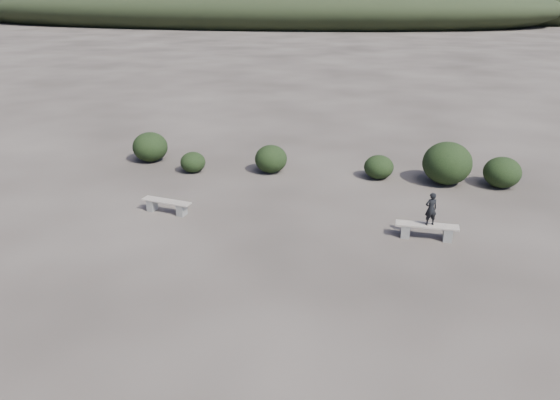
# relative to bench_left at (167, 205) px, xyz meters

# --- Properties ---
(ground) EXTENTS (1200.00, 1200.00, 0.00)m
(ground) POSITION_rel_bench_left_xyz_m (4.66, -4.40, -0.26)
(ground) COLOR #2B2521
(ground) RESTS_ON ground
(bench_left) EXTENTS (1.72, 0.66, 0.42)m
(bench_left) POSITION_rel_bench_left_xyz_m (0.00, 0.00, 0.00)
(bench_left) COLOR slate
(bench_left) RESTS_ON ground
(bench_right) EXTENTS (1.80, 0.42, 0.45)m
(bench_right) POSITION_rel_bench_left_xyz_m (8.18, -0.37, 0.02)
(bench_right) COLOR slate
(bench_right) RESTS_ON ground
(seated_person) EXTENTS (0.42, 0.36, 0.99)m
(seated_person) POSITION_rel_bench_left_xyz_m (8.23, -0.37, 0.69)
(seated_person) COLOR black
(seated_person) RESTS_ON bench_right
(shrub_a) EXTENTS (0.98, 0.98, 0.80)m
(shrub_a) POSITION_rel_bench_left_xyz_m (-0.53, 4.07, 0.15)
(shrub_a) COLOR black
(shrub_a) RESTS_ON ground
(shrub_b) EXTENTS (1.27, 1.27, 1.09)m
(shrub_b) POSITION_rel_bench_left_xyz_m (2.49, 4.63, 0.29)
(shrub_b) COLOR black
(shrub_b) RESTS_ON ground
(shrub_c) EXTENTS (1.12, 1.12, 0.90)m
(shrub_c) POSITION_rel_bench_left_xyz_m (6.66, 4.71, 0.19)
(shrub_c) COLOR black
(shrub_c) RESTS_ON ground
(shrub_d) EXTENTS (1.80, 1.80, 1.57)m
(shrub_d) POSITION_rel_bench_left_xyz_m (9.13, 4.61, 0.53)
(shrub_d) COLOR black
(shrub_d) RESTS_ON ground
(shrub_e) EXTENTS (1.34, 1.34, 1.12)m
(shrub_e) POSITION_rel_bench_left_xyz_m (11.08, 4.60, 0.30)
(shrub_e) COLOR black
(shrub_e) RESTS_ON ground
(shrub_f) EXTENTS (1.44, 1.44, 1.22)m
(shrub_f) POSITION_rel_bench_left_xyz_m (-2.74, 5.08, 0.35)
(shrub_f) COLOR black
(shrub_f) RESTS_ON ground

